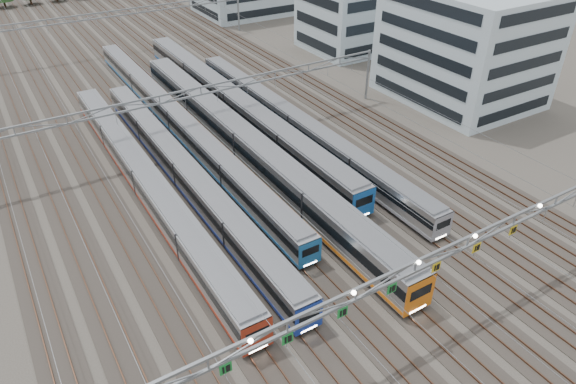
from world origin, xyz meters
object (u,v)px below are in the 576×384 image
train_f (296,124)px  gantry_far (108,19)px  train_e (233,103)px  gantry_near (416,270)px  train_a (145,180)px  gantry_mid (202,97)px  depot_bldg_mid (346,19)px  train_c (177,120)px  train_d (245,144)px  depot_bldg_south (465,45)px  train_b (185,173)px

train_f → gantry_far: gantry_far is taller
train_e → gantry_near: size_ratio=1.10×
train_a → gantry_mid: gantry_mid is taller
gantry_mid → depot_bldg_mid: (40.24, 22.24, -0.28)m
train_c → gantry_mid: 6.76m
train_f → gantry_far: bearing=102.6°
train_d → depot_bldg_south: size_ratio=2.87×
train_b → train_c: size_ratio=0.78×
gantry_far → depot_bldg_mid: depot_bldg_mid is taller
train_c → gantry_far: (2.25, 40.48, 4.49)m
train_c → depot_bldg_south: depot_bldg_south is taller
train_d → gantry_far: bearing=92.4°
train_e → gantry_near: bearing=-98.6°
train_d → depot_bldg_south: bearing=0.8°
train_b → train_c: (4.50, 14.21, -0.08)m
train_c → gantry_far: 40.79m
train_b → train_d: (9.00, 2.05, 0.35)m
depot_bldg_south → depot_bldg_mid: size_ratio=1.38×
train_a → train_b: bearing=-7.9°
train_f → gantry_near: gantry_near is taller
train_b → train_e: (13.50, 14.58, 0.24)m
train_e → gantry_near: 45.79m
train_a → gantry_far: 55.39m
train_b → gantry_near: 31.58m
train_d → gantry_far: gantry_far is taller
depot_bldg_mid → train_a: bearing=-148.7°
train_f → train_c: bearing=143.6°
train_a → depot_bldg_mid: 60.39m
train_b → train_d: bearing=12.8°
train_f → gantry_far: (-11.25, 50.43, 4.46)m
train_a → train_e: train_e is taller
train_e → depot_bldg_south: size_ratio=2.82×
gantry_mid → train_e: bearing=36.0°
train_b → gantry_mid: (6.75, 9.68, 4.42)m
train_c → depot_bldg_south: bearing=-15.1°
gantry_far → depot_bldg_south: bearing=-51.9°
gantry_far → depot_bldg_mid: 46.23m
train_a → depot_bldg_south: depot_bldg_south is taller
train_a → depot_bldg_mid: size_ratio=3.34×
train_d → train_f: 9.27m
gantry_near → depot_bldg_south: depot_bldg_south is taller
train_b → depot_bldg_south: 48.13m
train_a → train_d: 13.58m
train_d → depot_bldg_mid: bearing=38.2°
train_a → gantry_near: bearing=-70.2°
train_e → gantry_far: bearing=99.6°
train_a → gantry_far: bearing=78.2°
train_c → depot_bldg_mid: depot_bldg_mid is taller
train_a → train_e: size_ratio=0.86×
train_c → gantry_mid: gantry_mid is taller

